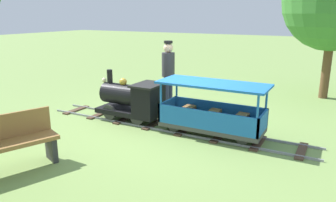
{
  "coord_description": "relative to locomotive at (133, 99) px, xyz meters",
  "views": [
    {
      "loc": [
        -5.43,
        -2.93,
        2.21
      ],
      "look_at": [
        0.0,
        0.01,
        0.55
      ],
      "focal_mm": 34.72,
      "sensor_mm": 36.0,
      "label": 1
    }
  ],
  "objects": [
    {
      "name": "conductor_person",
      "position": [
        1.15,
        -0.22,
        0.47
      ],
      "size": [
        0.3,
        0.3,
        1.62
      ],
      "color": "#282D47",
      "rests_on": "ground_plane"
    },
    {
      "name": "park_bench",
      "position": [
        -2.7,
        0.3,
        -0.07
      ],
      "size": [
        1.36,
        0.85,
        0.82
      ],
      "color": "olive",
      "rests_on": "ground_plane"
    },
    {
      "name": "oak_tree_far",
      "position": [
        4.12,
        -3.4,
        2.06
      ],
      "size": [
        2.58,
        2.58,
        3.84
      ],
      "color": "brown",
      "rests_on": "ground_plane"
    },
    {
      "name": "passenger_car",
      "position": [
        0.0,
        -1.76,
        -0.06
      ],
      "size": [
        0.81,
        2.0,
        0.97
      ],
      "color": "#3F3F3F",
      "rests_on": "ground_plane"
    },
    {
      "name": "ground_plane",
      "position": [
        0.0,
        -0.84,
        -0.48
      ],
      "size": [
        60.0,
        60.0,
        0.0
      ],
      "primitive_type": "plane",
      "color": "#75934C"
    },
    {
      "name": "locomotive",
      "position": [
        0.0,
        0.0,
        0.0
      ],
      "size": [
        0.71,
        1.45,
        1.02
      ],
      "color": "black",
      "rests_on": "ground_plane"
    },
    {
      "name": "track",
      "position": [
        0.0,
        -0.86,
        -0.47
      ],
      "size": [
        0.75,
        5.7,
        0.04
      ],
      "color": "gray",
      "rests_on": "ground_plane"
    }
  ]
}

